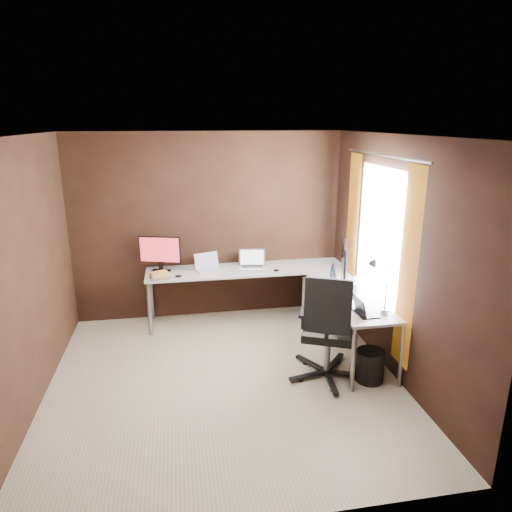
{
  "coord_description": "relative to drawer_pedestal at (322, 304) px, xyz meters",
  "views": [
    {
      "loc": [
        -0.41,
        -4.21,
        2.63
      ],
      "look_at": [
        0.5,
        0.95,
        1.07
      ],
      "focal_mm": 32.0,
      "sensor_mm": 36.0,
      "label": 1
    }
  ],
  "objects": [
    {
      "name": "room",
      "position": [
        -1.09,
        -1.08,
        0.98
      ],
      "size": [
        3.6,
        3.6,
        2.5
      ],
      "color": "beige",
      "rests_on": "ground"
    },
    {
      "name": "desk",
      "position": [
        -0.59,
        -0.11,
        0.38
      ],
      "size": [
        2.65,
        2.25,
        0.73
      ],
      "color": "silver",
      "rests_on": "ground"
    },
    {
      "name": "drawer_pedestal",
      "position": [
        0.0,
        0.0,
        0.0
      ],
      "size": [
        0.42,
        0.5,
        0.6
      ],
      "primitive_type": "cube",
      "color": "silver",
      "rests_on": "ground"
    },
    {
      "name": "monitor_left",
      "position": [
        -2.08,
        0.42,
        0.7
      ],
      "size": [
        0.53,
        0.22,
        0.47
      ],
      "rotation": [
        0.0,
        0.0,
        -0.29
      ],
      "color": "black",
      "rests_on": "desk"
    },
    {
      "name": "monitor_right",
      "position": [
        0.06,
        -0.52,
        0.73
      ],
      "size": [
        0.25,
        0.62,
        0.53
      ],
      "rotation": [
        0.0,
        0.0,
        1.25
      ],
      "color": "black",
      "rests_on": "desk"
    },
    {
      "name": "laptop_white",
      "position": [
        -1.47,
        0.38,
        0.48
      ],
      "size": [
        0.39,
        0.33,
        0.22
      ],
      "rotation": [
        0.0,
        0.0,
        0.33
      ],
      "color": "silver",
      "rests_on": "desk"
    },
    {
      "name": "laptop_silver",
      "position": [
        -0.88,
        0.39,
        0.48
      ],
      "size": [
        0.39,
        0.3,
        0.24
      ],
      "rotation": [
        0.0,
        0.0,
        -0.13
      ],
      "color": "silver",
      "rests_on": "desk"
    },
    {
      "name": "laptop_black_big",
      "position": [
        -0.03,
        -0.68,
        0.49
      ],
      "size": [
        0.45,
        0.51,
        0.28
      ],
      "rotation": [
        0.0,
        0.0,
        1.16
      ],
      "color": "black",
      "rests_on": "desk"
    },
    {
      "name": "laptop_black_small",
      "position": [
        -0.02,
        -1.33,
        0.47
      ],
      "size": [
        0.2,
        0.28,
        0.18
      ],
      "rotation": [
        0.0,
        0.0,
        1.61
      ],
      "color": "black",
      "rests_on": "desk"
    },
    {
      "name": "book_stack",
      "position": [
        -2.09,
        0.16,
        0.47
      ],
      "size": [
        0.27,
        0.24,
        0.08
      ],
      "rotation": [
        0.0,
        0.0,
        0.25
      ],
      "color": "#8D5D4C",
      "rests_on": "desk"
    },
    {
      "name": "mouse_left",
      "position": [
        -1.86,
        0.15,
        0.45
      ],
      "size": [
        0.09,
        0.06,
        0.03
      ],
      "primitive_type": "ellipsoid",
      "rotation": [
        0.0,
        0.0,
        0.08
      ],
      "color": "black",
      "rests_on": "desk"
    },
    {
      "name": "mouse_corner",
      "position": [
        -0.59,
        0.17,
        0.45
      ],
      "size": [
        0.08,
        0.06,
        0.03
      ],
      "primitive_type": "ellipsoid",
      "rotation": [
        0.0,
        0.0,
        -0.18
      ],
      "color": "black",
      "rests_on": "desk"
    },
    {
      "name": "desk_lamp",
      "position": [
        0.13,
        -1.31,
        0.78
      ],
      "size": [
        0.19,
        0.21,
        0.56
      ],
      "rotation": [
        0.0,
        0.0,
        0.2
      ],
      "color": "slate",
      "rests_on": "desk"
    },
    {
      "name": "office_chair",
      "position": [
        -0.36,
        -1.27,
        0.04
      ],
      "size": [
        0.66,
        0.7,
        1.17
      ],
      "rotation": [
        0.0,
        0.0,
        -0.41
      ],
      "color": "black",
      "rests_on": "ground"
    },
    {
      "name": "wastebasket",
      "position": [
        0.07,
        -1.4,
        -0.13
      ],
      "size": [
        0.3,
        0.3,
        0.34
      ],
      "primitive_type": "cylinder",
      "rotation": [
        0.0,
        0.0,
        0.03
      ],
      "color": "black",
      "rests_on": "ground"
    }
  ]
}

